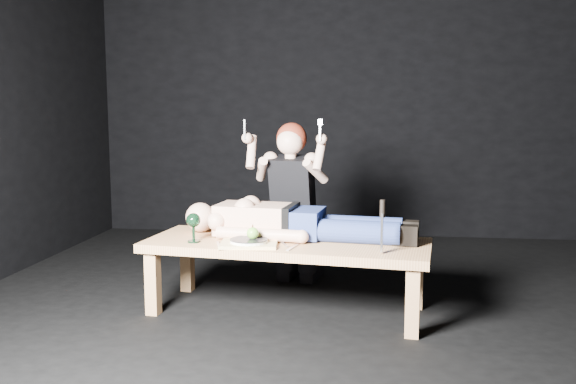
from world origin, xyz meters
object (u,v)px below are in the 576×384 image
object	(u,v)px
goblet	(194,228)
carving_knife	(382,227)
table	(287,276)
lying_man	(300,218)
serving_tray	(249,244)
kneeling_woman	(295,202)

from	to	relation	value
goblet	carving_knife	world-z (taller)	carving_knife
table	lying_man	world-z (taller)	lying_man
lying_man	serving_tray	bearing A→B (deg)	-127.77
kneeling_woman	lying_man	bearing A→B (deg)	-70.39
kneeling_woman	goblet	bearing A→B (deg)	-115.70
lying_man	serving_tray	size ratio (longest dim) A/B	4.90
table	kneeling_woman	distance (m)	0.75
goblet	lying_man	bearing A→B (deg)	19.64
kneeling_woman	carving_knife	world-z (taller)	kneeling_woman
table	goblet	xyz separation A→B (m)	(-0.56, -0.11, 0.32)
goblet	carving_knife	size ratio (longest dim) A/B	0.59
serving_tray	carving_knife	xyz separation A→B (m)	(0.78, -0.11, 0.14)
carving_knife	lying_man	bearing A→B (deg)	150.16
lying_man	carving_knife	distance (m)	0.64
kneeling_woman	goblet	world-z (taller)	kneeling_woman
table	goblet	size ratio (longest dim) A/B	9.63
table	carving_knife	bearing A→B (deg)	-17.71
lying_man	kneeling_woman	size ratio (longest dim) A/B	1.37
kneeling_woman	carving_knife	xyz separation A→B (m)	(0.60, -0.91, 0.00)
goblet	kneeling_woman	bearing A→B (deg)	54.25
serving_tray	goblet	xyz separation A→B (m)	(-0.35, 0.05, 0.08)
serving_tray	goblet	size ratio (longest dim) A/B	1.85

